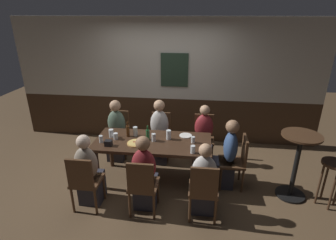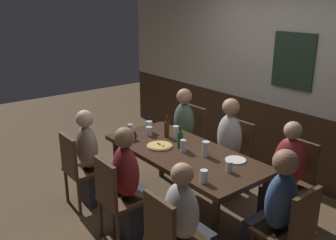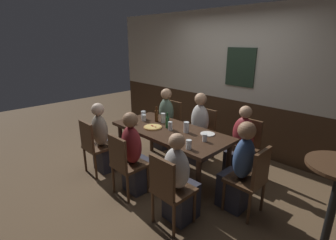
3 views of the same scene
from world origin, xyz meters
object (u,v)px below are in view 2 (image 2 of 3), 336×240
object	(u,v)px
dining_table	(183,157)
beer_glass_tall	(176,133)
person_mid_near	(131,191)
tumbler_short	(130,129)
condiment_caddy	(130,135)
pint_glass_pale	(229,167)
beer_glass_half	(149,127)
chair_right_far	(294,177)
person_left_near	(92,164)
person_right_near	(186,234)
chair_left_far	(190,134)
person_mid_far	(226,155)
chair_left_near	(79,166)
beer_bottle_green	(180,139)
chair_right_near	(170,237)
pint_glass_stout	(183,146)
tumbler_water	(149,131)
plate_white_large	(236,160)
person_head_east	(274,221)
beer_bottle_brown	(167,129)
person_left_far	(181,137)
pint_glass_amber	(204,177)
chair_mid_far	(235,152)
person_right_far	(284,183)
chair_head_east	(291,229)
chair_mid_near	(116,195)
highball_clear	(206,150)

from	to	relation	value
dining_table	beer_glass_tall	size ratio (longest dim) A/B	11.93
person_mid_near	tumbler_short	xyz separation A→B (m)	(-0.81, 0.52, 0.30)
tumbler_short	condiment_caddy	xyz separation A→B (m)	(0.15, -0.10, -0.00)
person_mid_near	condiment_caddy	distance (m)	0.83
pint_glass_pale	beer_glass_half	world-z (taller)	beer_glass_half
chair_right_far	person_left_near	world-z (taller)	person_left_near
person_right_near	tumbler_short	distance (m)	1.75
chair_left_far	pint_glass_pale	bearing A→B (deg)	-29.27
person_mid_far	beer_glass_tall	bearing A→B (deg)	-121.51
dining_table	person_mid_near	distance (m)	0.70
chair_left_near	beer_bottle_green	xyz separation A→B (m)	(0.74, 0.87, 0.34)
chair_right_near	pint_glass_pale	xyz separation A→B (m)	(-0.18, 0.85, 0.29)
pint_glass_stout	tumbler_water	bearing A→B (deg)	179.99
plate_white_large	person_mid_far	bearing A→B (deg)	140.42
chair_left_far	person_head_east	xyz separation A→B (m)	(2.02, -0.84, -0.00)
person_head_east	tumbler_short	size ratio (longest dim) A/B	10.11
person_head_east	tumbler_short	world-z (taller)	person_head_east
pint_glass_pale	tumbler_short	xyz separation A→B (m)	(-1.45, -0.16, 0.00)
beer_glass_half	beer_bottle_brown	size ratio (longest dim) A/B	0.53
pint_glass_stout	plate_white_large	size ratio (longest dim) A/B	0.63
beer_glass_half	beer_bottle_green	distance (m)	0.62
beer_glass_tall	beer_bottle_brown	bearing A→B (deg)	-163.15
person_left_near	plate_white_large	xyz separation A→B (m)	(1.35, 0.92, 0.27)
person_left_far	tumbler_short	world-z (taller)	person_left_far
pint_glass_amber	beer_bottle_brown	world-z (taller)	beer_bottle_brown
chair_left_near	person_right_near	xyz separation A→B (m)	(1.65, 0.16, -0.04)
dining_table	chair_mid_far	distance (m)	0.85
pint_glass_stout	tumbler_short	bearing A→B (deg)	-170.34
person_right_far	plate_white_large	bearing A→B (deg)	-125.91
pint_glass_amber	tumbler_short	xyz separation A→B (m)	(-1.46, 0.17, -0.00)
dining_table	person_mid_far	distance (m)	0.69
chair_head_east	chair_mid_near	bearing A→B (deg)	-148.27
chair_head_east	pint_glass_pale	world-z (taller)	chair_head_east
tumbler_water	chair_mid_far	bearing A→B (deg)	54.37
chair_mid_near	person_right_far	bearing A→B (deg)	61.34
person_left_near	chair_right_near	bearing A→B (deg)	-5.62
beer_glass_tall	beer_bottle_brown	world-z (taller)	beer_bottle_brown
pint_glass_pale	beer_glass_half	bearing A→B (deg)	178.11
dining_table	pint_glass_amber	size ratio (longest dim) A/B	15.80
person_right_far	pint_glass_amber	bearing A→B (deg)	-99.65
pint_glass_stout	pint_glass_amber	distance (m)	0.71
chair_left_far	person_left_near	xyz separation A→B (m)	(0.00, -1.51, -0.02)
chair_left_far	highball_clear	distance (m)	1.35
chair_head_east	chair_right_near	distance (m)	0.99
person_right_near	person_left_near	distance (m)	1.65
person_left_near	pint_glass_pale	bearing A→B (deg)	24.95
chair_head_east	pint_glass_pale	xyz separation A→B (m)	(-0.71, 0.01, 0.29)
beer_bottle_green	pint_glass_amber	bearing A→B (deg)	-25.42
plate_white_large	tumbler_short	bearing A→B (deg)	-163.15
dining_table	condiment_caddy	bearing A→B (deg)	-159.12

